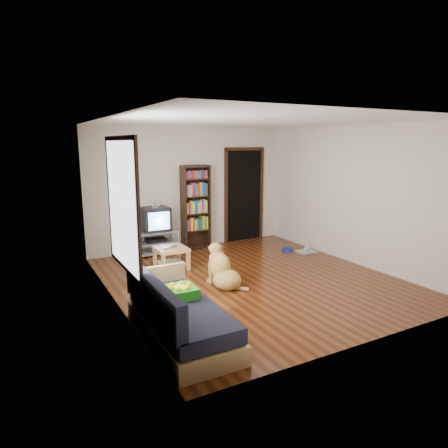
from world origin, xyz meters
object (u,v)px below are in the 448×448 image
tv_stand (156,241)px  dog (222,271)px  coffee_table (171,254)px  grey_rag (307,252)px  laptop (172,247)px  dog_bowl (288,250)px  crt_tv (155,219)px  green_cushion (180,292)px  bookshelf (196,203)px  sofa (178,318)px

tv_stand → dog: (0.32, -2.32, -0.01)m
tv_stand → dog: 2.34m
coffee_table → grey_rag: bearing=-6.1°
laptop → dog_bowl: 2.63m
grey_rag → coffee_table: size_ratio=0.73×
tv_stand → coffee_table: bearing=-93.9°
dog_bowl → tv_stand: bearing=156.0°
laptop → grey_rag: size_ratio=0.72×
crt_tv → coffee_table: bearing=-93.9°
laptop → grey_rag: bearing=-18.3°
green_cushion → dog: (1.17, 1.10, -0.23)m
dog_bowl → bookshelf: 2.22m
dog_bowl → bookshelf: (-1.58, 1.22, 0.96)m
dog_bowl → coffee_table: (-2.61, 0.06, 0.24)m
crt_tv → coffee_table: crt_tv is taller
green_cushion → laptop: bearing=71.9°
coffee_table → dog_bowl: bearing=-1.3°
laptop → bookshelf: size_ratio=0.16×
crt_tv → sofa: size_ratio=0.32×
bookshelf → dog: 2.60m
grey_rag → crt_tv: (-2.83, 1.40, 0.73)m
tv_stand → crt_tv: crt_tv is taller
grey_rag → sofa: (-3.81, -2.25, 0.25)m
grey_rag → laptop: bearing=174.5°
tv_stand → crt_tv: size_ratio=1.55×
dog_bowl → sofa: size_ratio=0.12×
tv_stand → dog: bearing=-82.1°
dog → sofa: bearing=-134.6°
green_cushion → coffee_table: bearing=72.1°
sofa → laptop: bearing=70.4°
crt_tv → grey_rag: bearing=-26.3°
green_cushion → grey_rag: green_cushion is taller
crt_tv → sofa: bearing=-104.9°
crt_tv → coffee_table: (-0.07, -1.09, -0.46)m
crt_tv → dog: bearing=-82.2°
sofa → coffee_table: sofa is taller
dog → tv_stand: bearing=97.9°
grey_rag → crt_tv: size_ratio=0.69×
tv_stand → coffee_table: 1.07m
green_cushion → laptop: (0.78, 2.31, -0.07)m
sofa → dog: sofa is taller
grey_rag → bookshelf: bearing=142.0°
coffee_table → green_cushion: bearing=-108.3°
laptop → dog_bowl: size_ratio=1.30×
bookshelf → coffee_table: bearing=-131.3°
grey_rag → tv_stand: (-2.83, 1.38, 0.25)m
laptop → dog_bowl: (2.61, -0.03, -0.37)m
grey_rag → dog: bearing=-159.5°
sofa → bookshelf: bearing=62.7°
dog_bowl → tv_stand: size_ratio=0.24×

